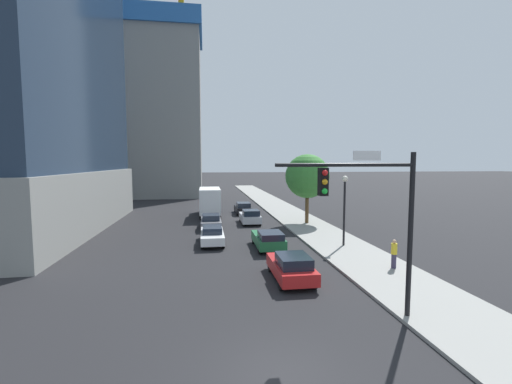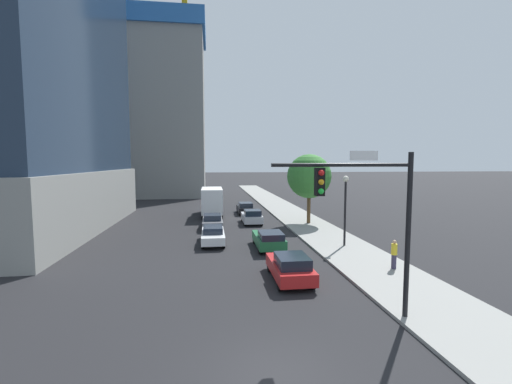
{
  "view_description": "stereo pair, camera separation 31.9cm",
  "coord_description": "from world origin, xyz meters",
  "px_view_note": "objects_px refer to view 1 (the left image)",
  "views": [
    {
      "loc": [
        -2.13,
        -9.38,
        6.31
      ],
      "look_at": [
        1.14,
        12.78,
        4.34
      ],
      "focal_mm": 24.07,
      "sensor_mm": 36.0,
      "label": 1
    },
    {
      "loc": [
        -1.81,
        -9.42,
        6.31
      ],
      "look_at": [
        1.14,
        12.78,
        4.34
      ],
      "focal_mm": 24.07,
      "sensor_mm": 36.0,
      "label": 2
    }
  ],
  "objects_px": {
    "car_gray": "(211,221)",
    "car_red": "(291,267)",
    "street_tree": "(307,176)",
    "car_black": "(243,208)",
    "car_silver": "(250,217)",
    "car_green": "(268,239)",
    "traffic_light_pole": "(373,204)",
    "pedestrian_yellow_shirt": "(394,254)",
    "construction_building": "(160,101)",
    "street_lamp": "(345,199)",
    "car_white": "(212,235)",
    "box_truck": "(210,200)"
  },
  "relations": [
    {
      "from": "car_gray",
      "to": "car_red",
      "type": "bearing_deg",
      "value": -75.03
    },
    {
      "from": "street_tree",
      "to": "car_black",
      "type": "distance_m",
      "value": 10.63
    },
    {
      "from": "car_silver",
      "to": "car_green",
      "type": "xyz_separation_m",
      "value": [
        0.0,
        -10.33,
        -0.01
      ]
    },
    {
      "from": "traffic_light_pole",
      "to": "car_red",
      "type": "bearing_deg",
      "value": 110.27
    },
    {
      "from": "car_green",
      "to": "pedestrian_yellow_shirt",
      "type": "bearing_deg",
      "value": -43.47
    },
    {
      "from": "traffic_light_pole",
      "to": "construction_building",
      "type": "bearing_deg",
      "value": 105.16
    },
    {
      "from": "car_green",
      "to": "street_lamp",
      "type": "bearing_deg",
      "value": -3.1
    },
    {
      "from": "street_tree",
      "to": "pedestrian_yellow_shirt",
      "type": "relative_size",
      "value": 4.13
    },
    {
      "from": "car_red",
      "to": "pedestrian_yellow_shirt",
      "type": "xyz_separation_m",
      "value": [
        6.31,
        0.75,
        0.27
      ]
    },
    {
      "from": "street_lamp",
      "to": "pedestrian_yellow_shirt",
      "type": "distance_m",
      "value": 6.27
    },
    {
      "from": "traffic_light_pole",
      "to": "street_lamp",
      "type": "bearing_deg",
      "value": 72.02
    },
    {
      "from": "car_black",
      "to": "car_white",
      "type": "bearing_deg",
      "value": -105.05
    },
    {
      "from": "street_tree",
      "to": "car_red",
      "type": "relative_size",
      "value": 1.61
    },
    {
      "from": "street_tree",
      "to": "car_white",
      "type": "relative_size",
      "value": 1.51
    },
    {
      "from": "car_white",
      "to": "pedestrian_yellow_shirt",
      "type": "xyz_separation_m",
      "value": [
        10.32,
        -8.18,
        0.3
      ]
    },
    {
      "from": "street_tree",
      "to": "pedestrian_yellow_shirt",
      "type": "height_order",
      "value": "street_tree"
    },
    {
      "from": "construction_building",
      "to": "traffic_light_pole",
      "type": "height_order",
      "value": "construction_building"
    },
    {
      "from": "street_lamp",
      "to": "car_white",
      "type": "xyz_separation_m",
      "value": [
        -9.63,
        2.5,
        -2.87
      ]
    },
    {
      "from": "car_red",
      "to": "car_white",
      "type": "bearing_deg",
      "value": 114.22
    },
    {
      "from": "car_white",
      "to": "pedestrian_yellow_shirt",
      "type": "bearing_deg",
      "value": -38.39
    },
    {
      "from": "street_tree",
      "to": "car_silver",
      "type": "relative_size",
      "value": 1.7
    },
    {
      "from": "car_white",
      "to": "car_green",
      "type": "height_order",
      "value": "car_green"
    },
    {
      "from": "box_truck",
      "to": "construction_building",
      "type": "bearing_deg",
      "value": 108.38
    },
    {
      "from": "construction_building",
      "to": "box_truck",
      "type": "distance_m",
      "value": 31.31
    },
    {
      "from": "car_white",
      "to": "box_truck",
      "type": "bearing_deg",
      "value": 90.0
    },
    {
      "from": "street_lamp",
      "to": "car_gray",
      "type": "height_order",
      "value": "street_lamp"
    },
    {
      "from": "traffic_light_pole",
      "to": "car_red",
      "type": "relative_size",
      "value": 1.52
    },
    {
      "from": "car_silver",
      "to": "traffic_light_pole",
      "type": "bearing_deg",
      "value": -85.15
    },
    {
      "from": "construction_building",
      "to": "car_gray",
      "type": "relative_size",
      "value": 9.32
    },
    {
      "from": "car_silver",
      "to": "box_truck",
      "type": "height_order",
      "value": "box_truck"
    },
    {
      "from": "car_white",
      "to": "box_truck",
      "type": "xyz_separation_m",
      "value": [
        0.0,
        13.58,
        1.15
      ]
    },
    {
      "from": "car_white",
      "to": "traffic_light_pole",
      "type": "bearing_deg",
      "value": -67.19
    },
    {
      "from": "street_lamp",
      "to": "street_tree",
      "type": "distance_m",
      "value": 9.52
    },
    {
      "from": "construction_building",
      "to": "box_truck",
      "type": "bearing_deg",
      "value": -71.62
    },
    {
      "from": "car_white",
      "to": "car_gray",
      "type": "relative_size",
      "value": 1.08
    },
    {
      "from": "traffic_light_pole",
      "to": "street_lamp",
      "type": "xyz_separation_m",
      "value": [
        3.74,
        11.51,
        -1.1
      ]
    },
    {
      "from": "traffic_light_pole",
      "to": "street_tree",
      "type": "distance_m",
      "value": 21.28
    },
    {
      "from": "car_red",
      "to": "car_gray",
      "type": "relative_size",
      "value": 1.02
    },
    {
      "from": "pedestrian_yellow_shirt",
      "to": "car_black",
      "type": "bearing_deg",
      "value": 105.26
    },
    {
      "from": "traffic_light_pole",
      "to": "box_truck",
      "type": "height_order",
      "value": "traffic_light_pole"
    },
    {
      "from": "box_truck",
      "to": "pedestrian_yellow_shirt",
      "type": "bearing_deg",
      "value": -64.62
    },
    {
      "from": "construction_building",
      "to": "street_lamp",
      "type": "bearing_deg",
      "value": -66.52
    },
    {
      "from": "car_silver",
      "to": "car_green",
      "type": "bearing_deg",
      "value": -90.0
    },
    {
      "from": "street_lamp",
      "to": "car_red",
      "type": "height_order",
      "value": "street_lamp"
    },
    {
      "from": "car_gray",
      "to": "pedestrian_yellow_shirt",
      "type": "relative_size",
      "value": 2.54
    },
    {
      "from": "construction_building",
      "to": "car_silver",
      "type": "height_order",
      "value": "construction_building"
    },
    {
      "from": "car_gray",
      "to": "traffic_light_pole",
      "type": "bearing_deg",
      "value": -73.66
    },
    {
      "from": "car_red",
      "to": "pedestrian_yellow_shirt",
      "type": "bearing_deg",
      "value": 6.79
    },
    {
      "from": "box_truck",
      "to": "pedestrian_yellow_shirt",
      "type": "height_order",
      "value": "box_truck"
    },
    {
      "from": "street_lamp",
      "to": "car_silver",
      "type": "bearing_deg",
      "value": 117.83
    }
  ]
}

